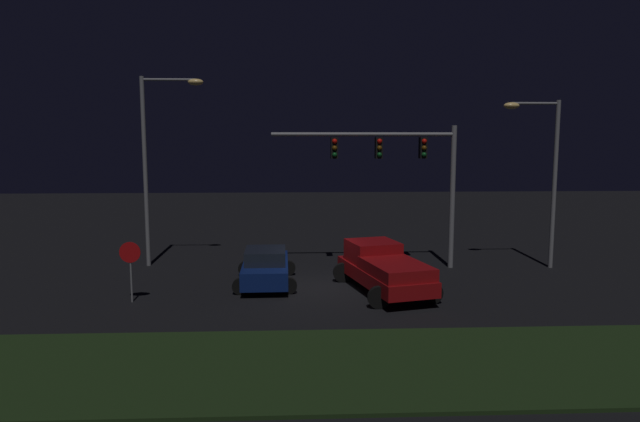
% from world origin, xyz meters
% --- Properties ---
extents(ground_plane, '(80.00, 80.00, 0.00)m').
position_xyz_m(ground_plane, '(0.00, 0.00, 0.00)').
color(ground_plane, black).
extents(grass_median, '(25.38, 5.42, 0.10)m').
position_xyz_m(grass_median, '(0.00, -8.21, 0.05)').
color(grass_median, black).
rests_on(grass_median, ground_plane).
extents(pickup_truck, '(3.75, 5.73, 1.80)m').
position_xyz_m(pickup_truck, '(2.53, -0.75, 1.00)').
color(pickup_truck, maroon).
rests_on(pickup_truck, ground_plane).
extents(car_sedan, '(2.53, 4.43, 1.51)m').
position_xyz_m(car_sedan, '(-2.07, 0.43, 0.74)').
color(car_sedan, navy).
rests_on(car_sedan, ground_plane).
extents(traffic_signal_gantry, '(8.32, 0.56, 6.50)m').
position_xyz_m(traffic_signal_gantry, '(3.86, 3.17, 4.90)').
color(traffic_signal_gantry, slate).
rests_on(traffic_signal_gantry, ground_plane).
extents(street_lamp_left, '(2.86, 0.44, 8.70)m').
position_xyz_m(street_lamp_left, '(-7.17, 4.22, 5.46)').
color(street_lamp_left, slate).
rests_on(street_lamp_left, ground_plane).
extents(street_lamp_right, '(2.58, 0.44, 7.62)m').
position_xyz_m(street_lamp_right, '(10.37, 2.94, 4.84)').
color(street_lamp_right, slate).
rests_on(street_lamp_right, ground_plane).
extents(stop_sign, '(0.76, 0.08, 2.23)m').
position_xyz_m(stop_sign, '(-6.83, -1.86, 1.56)').
color(stop_sign, slate).
rests_on(stop_sign, ground_plane).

